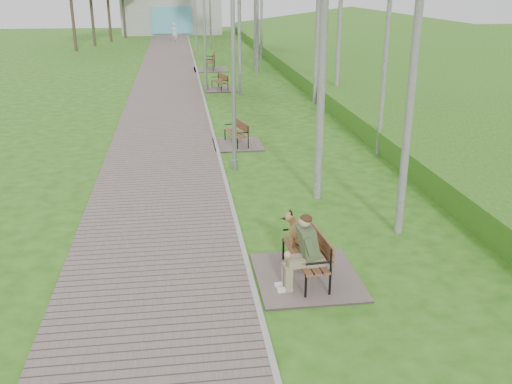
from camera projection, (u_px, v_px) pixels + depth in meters
ground at (238, 231)px, 12.50m from camera, size 120.00×120.00×0.00m
walkway at (167, 78)px, 32.25m from camera, size 3.50×67.00×0.04m
kerb at (198, 77)px, 32.47m from camera, size 0.10×67.00×0.05m
embankment at (410, 77)px, 32.60m from camera, size 14.00×70.00×1.60m
building_north at (172, 14)px, 58.98m from camera, size 10.00×5.20×4.00m
bench_main at (303, 257)px, 10.32m from camera, size 1.88×2.08×1.64m
bench_second at (237, 140)px, 19.01m from camera, size 1.60×1.78×0.98m
bench_third at (220, 86)px, 28.72m from camera, size 1.56×1.73×0.96m
bench_far at (210, 66)px, 35.16m from camera, size 2.05×2.28×1.26m
lamp_post_near at (234, 87)px, 15.75m from camera, size 0.20×0.20×5.17m
lamp_post_second at (205, 38)px, 27.74m from camera, size 0.21×0.21×5.48m
lamp_post_third at (196, 22)px, 43.11m from camera, size 0.19×0.19×4.82m
lamp_post_far at (190, 13)px, 59.25m from camera, size 0.17×0.17×4.41m
pedestrian_near at (174, 33)px, 50.15m from camera, size 0.74×0.61×1.72m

